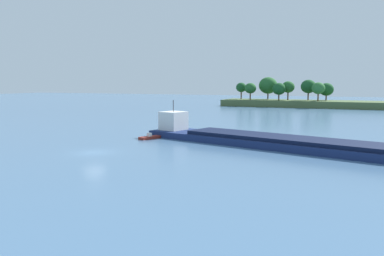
# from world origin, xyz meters

# --- Properties ---
(ground_plane) EXTENTS (400.00, 400.00, 0.00)m
(ground_plane) POSITION_xyz_m (0.00, 0.00, 0.00)
(ground_plane) COLOR #476B8E
(treeline_island) EXTENTS (52.56, 13.76, 9.84)m
(treeline_island) POSITION_xyz_m (7.43, 99.23, 2.82)
(treeline_island) COLOR #4C6038
(treeline_island) RESTS_ON ground
(cargo_barge) EXTENTS (38.20, 16.05, 5.52)m
(cargo_barge) POSITION_xyz_m (17.05, 13.17, 0.79)
(cargo_barge) COLOR navy
(cargo_barge) RESTS_ON ground
(fishing_skiff) EXTENTS (2.39, 4.17, 0.88)m
(fishing_skiff) POSITION_xyz_m (0.37, 13.05, 0.22)
(fishing_skiff) COLOR maroon
(fishing_skiff) RESTS_ON ground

